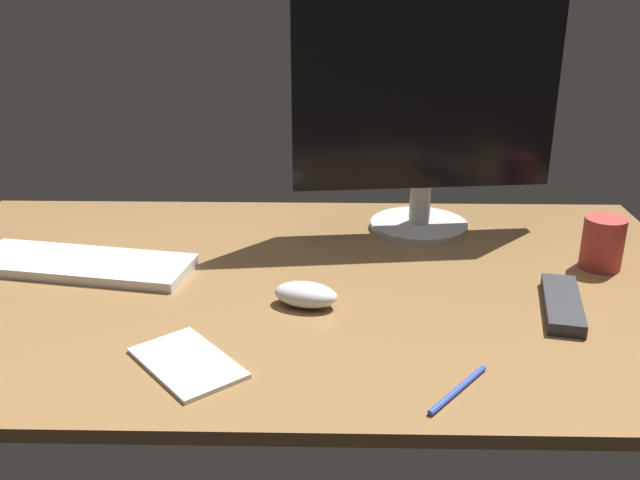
# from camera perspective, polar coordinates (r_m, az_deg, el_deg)

# --- Properties ---
(desk) EXTENTS (1.40, 0.84, 0.02)m
(desk) POSITION_cam_1_polar(r_m,az_deg,el_deg) (1.24, -1.63, -3.71)
(desk) COLOR olive
(desk) RESTS_ON ground
(monitor) EXTENTS (0.51, 0.20, 0.48)m
(monitor) POSITION_cam_1_polar(r_m,az_deg,el_deg) (1.41, 8.35, 10.39)
(monitor) COLOR silver
(monitor) RESTS_ON desk
(keyboard) EXTENTS (0.41, 0.20, 0.02)m
(keyboard) POSITION_cam_1_polar(r_m,az_deg,el_deg) (1.35, -18.41, -1.83)
(keyboard) COLOR white
(keyboard) RESTS_ON desk
(computer_mouse) EXTENTS (0.11, 0.08, 0.04)m
(computer_mouse) POSITION_cam_1_polar(r_m,az_deg,el_deg) (1.14, -1.14, -4.36)
(computer_mouse) COLOR silver
(computer_mouse) RESTS_ON desk
(tv_remote) EXTENTS (0.09, 0.19, 0.02)m
(tv_remote) POSITION_cam_1_polar(r_m,az_deg,el_deg) (1.19, 18.70, -4.83)
(tv_remote) COLOR #2D2D33
(tv_remote) RESTS_ON desk
(coffee_mug) EXTENTS (0.07, 0.07, 0.09)m
(coffee_mug) POSITION_cam_1_polar(r_m,az_deg,el_deg) (1.36, 21.54, -0.22)
(coffee_mug) COLOR #B23833
(coffee_mug) RESTS_ON desk
(notepad) EXTENTS (0.18, 0.19, 0.01)m
(notepad) POSITION_cam_1_polar(r_m,az_deg,el_deg) (1.01, -10.49, -9.57)
(notepad) COLOR white
(notepad) RESTS_ON desk
(pen) EXTENTS (0.09, 0.11, 0.01)m
(pen) POSITION_cam_1_polar(r_m,az_deg,el_deg) (0.95, 10.91, -11.58)
(pen) COLOR blue
(pen) RESTS_ON desk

